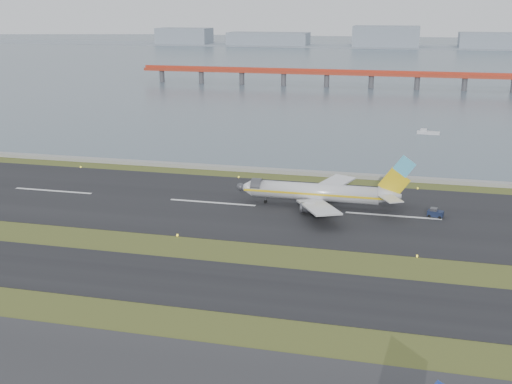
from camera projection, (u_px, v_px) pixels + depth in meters
The scene contains 10 objects.
ground at pixel (163, 250), 116.67m from camera, with size 1000.00×1000.00×0.00m, color #384A1A.
taxiway_strip at pixel (136, 276), 105.47m from camera, with size 1000.00×18.00×0.10m, color black.
runway_strip at pixel (212, 203), 144.64m from camera, with size 1000.00×45.00×0.10m, color black.
seawall at pixel (246, 169), 172.49m from camera, with size 1000.00×2.50×1.00m, color gray.
bay_water at pixel (365, 58), 545.63m from camera, with size 1400.00×800.00×1.30m, color #40505B.
red_pier at pixel (372, 75), 343.20m from camera, with size 260.00×5.00×10.20m.
far_shoreline at pixel (389, 41), 690.02m from camera, with size 1400.00×80.00×60.50m.
airliner at pixel (321, 193), 140.34m from camera, with size 38.52×32.89×12.80m.
pushback_tug at pixel (435, 213), 134.46m from camera, with size 3.48×2.46×2.03m.
workboat_near at pixel (428, 132), 221.88m from camera, with size 7.77×2.83×1.86m.
Camera 1 is at (42.44, -101.88, 42.82)m, focal length 45.00 mm.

